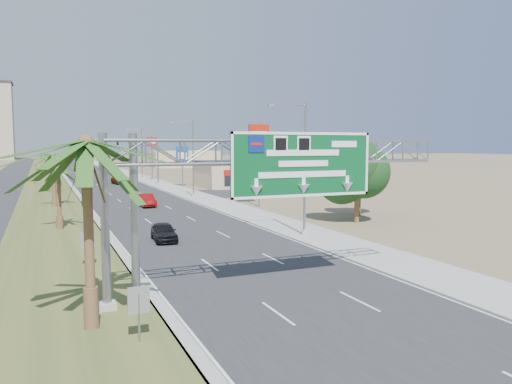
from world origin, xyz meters
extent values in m
plane|color=#8C7A59|center=(0.00, 0.00, 0.00)|extent=(600.00, 600.00, 0.00)
cube|color=#28282B|center=(0.00, 110.00, 0.01)|extent=(12.00, 300.00, 0.02)
cube|color=#9E9B93|center=(8.50, 110.00, 0.05)|extent=(4.00, 300.00, 0.10)
cube|color=#424E22|center=(-10.00, 110.00, 0.06)|extent=(7.00, 300.00, 0.12)
cube|color=#28282B|center=(-17.00, 110.00, 0.01)|extent=(8.00, 300.00, 0.02)
cylinder|color=gray|center=(-7.20, 10.00, 3.70)|extent=(0.36, 0.36, 7.40)
cylinder|color=gray|center=(-8.40, 10.00, 3.70)|extent=(0.36, 0.36, 7.40)
cube|color=#9E9B93|center=(-7.20, 10.00, 0.20)|extent=(0.70, 0.70, 0.40)
cube|color=#9E9B93|center=(-8.40, 10.00, 0.20)|extent=(0.70, 0.70, 0.40)
cube|color=#084C22|center=(0.50, 9.52, 6.00)|extent=(7.20, 0.12, 3.00)
cube|color=navy|center=(-1.90, 9.44, 6.95)|extent=(0.75, 0.03, 0.75)
cone|color=white|center=(0.50, 9.44, 4.85)|extent=(0.56, 0.56, 0.45)
cylinder|color=brown|center=(-9.20, 8.00, 3.50)|extent=(0.36, 0.36, 7.00)
cylinder|color=brown|center=(-9.20, 8.00, 0.84)|extent=(0.54, 0.54, 1.68)
cylinder|color=brown|center=(-9.50, 32.00, 2.50)|extent=(0.36, 0.36, 5.00)
cylinder|color=brown|center=(-9.50, 32.00, 0.60)|extent=(0.54, 0.54, 1.20)
cylinder|color=brown|center=(-9.50, 48.00, 2.90)|extent=(0.36, 0.36, 5.80)
cylinder|color=brown|center=(-9.50, 48.00, 0.70)|extent=(0.54, 0.54, 1.39)
cylinder|color=brown|center=(-9.50, 66.00, 2.25)|extent=(0.36, 0.36, 4.50)
cylinder|color=brown|center=(-9.50, 66.00, 0.54)|extent=(0.54, 0.54, 1.08)
cylinder|color=brown|center=(-9.50, 85.00, 2.60)|extent=(0.36, 0.36, 5.20)
cylinder|color=brown|center=(-9.50, 85.00, 0.62)|extent=(0.54, 0.54, 1.25)
cylinder|color=brown|center=(-9.50, 110.00, 2.40)|extent=(0.36, 0.36, 4.80)
cylinder|color=brown|center=(-9.50, 110.00, 0.58)|extent=(0.54, 0.54, 1.15)
cylinder|color=gray|center=(7.50, 22.00, 5.00)|extent=(0.20, 0.20, 10.00)
cylinder|color=gray|center=(6.10, 22.00, 9.85)|extent=(2.80, 0.12, 0.12)
cube|color=slate|center=(4.70, 22.00, 9.75)|extent=(0.50, 0.22, 0.18)
cylinder|color=#9E9B93|center=(7.50, 22.00, 0.25)|extent=(0.44, 0.44, 0.50)
cylinder|color=gray|center=(7.50, 52.00, 5.00)|extent=(0.20, 0.20, 10.00)
cylinder|color=gray|center=(6.10, 52.00, 9.85)|extent=(2.80, 0.12, 0.12)
cube|color=slate|center=(4.70, 52.00, 9.75)|extent=(0.50, 0.22, 0.18)
cylinder|color=#9E9B93|center=(7.50, 52.00, 0.25)|extent=(0.44, 0.44, 0.50)
cylinder|color=gray|center=(7.50, 88.00, 5.00)|extent=(0.20, 0.20, 10.00)
cylinder|color=gray|center=(6.10, 88.00, 9.85)|extent=(2.80, 0.12, 0.12)
cube|color=slate|center=(4.70, 88.00, 9.75)|extent=(0.50, 0.22, 0.18)
cylinder|color=#9E9B93|center=(7.50, 88.00, 0.25)|extent=(0.44, 0.44, 0.50)
cylinder|color=gray|center=(7.20, 72.00, 4.00)|extent=(0.28, 0.28, 8.00)
cylinder|color=gray|center=(2.20, 72.00, 7.70)|extent=(10.00, 0.18, 0.18)
cube|color=black|center=(3.70, 71.80, 7.30)|extent=(0.32, 0.18, 0.95)
cube|color=black|center=(0.70, 71.80, 7.30)|extent=(0.32, 0.18, 0.95)
cube|color=black|center=(-1.80, 71.80, 7.30)|extent=(0.32, 0.18, 0.95)
sphere|color=red|center=(3.70, 71.68, 7.60)|extent=(0.22, 0.22, 0.22)
imported|color=black|center=(7.20, 72.00, 7.00)|extent=(0.16, 0.16, 0.60)
cylinder|color=#9E9B93|center=(7.20, 72.00, 0.30)|extent=(0.56, 0.56, 0.60)
cube|color=tan|center=(22.00, 66.00, 2.00)|extent=(18.00, 10.00, 4.00)
cylinder|color=brown|center=(15.00, 26.00, 1.95)|extent=(0.44, 0.44, 3.90)
sphere|color=black|center=(15.00, 26.00, 4.55)|extent=(4.50, 4.50, 4.50)
cylinder|color=brown|center=(18.00, 30.00, 1.65)|extent=(0.44, 0.44, 3.30)
sphere|color=black|center=(18.00, 30.00, 3.85)|extent=(3.50, 3.50, 3.50)
cylinder|color=gray|center=(-7.80, 6.00, 0.90)|extent=(0.08, 0.08, 1.80)
cube|color=slate|center=(-7.80, 6.00, 1.60)|extent=(0.75, 0.06, 0.95)
cylinder|color=gray|center=(-8.50, 18.00, 0.90)|extent=(0.08, 0.08, 1.80)
cube|color=slate|center=(-8.50, 18.00, 1.60)|extent=(0.75, 0.06, 0.95)
cube|color=tan|center=(30.00, 140.00, 2.50)|extent=(20.00, 12.00, 5.00)
imported|color=black|center=(-2.78, 24.18, 0.66)|extent=(1.81, 3.98, 1.33)
imported|color=maroon|center=(-0.07, 44.80, 0.70)|extent=(1.60, 4.31, 1.41)
imported|color=gray|center=(2.00, 78.62, 0.73)|extent=(2.96, 5.45, 1.45)
imported|color=black|center=(-3.54, 81.23, 0.78)|extent=(2.63, 5.56, 1.57)
cylinder|color=gray|center=(11.47, 39.73, 4.68)|extent=(0.20, 0.20, 9.36)
cube|color=#B81F0E|center=(11.47, 39.73, 7.96)|extent=(2.40, 0.32, 2.40)
cube|color=white|center=(11.47, 39.55, 7.96)|extent=(1.68, 0.06, 0.84)
cylinder|color=gray|center=(10.52, 68.81, 3.42)|extent=(0.20, 0.20, 6.83)
cube|color=#0F4192|center=(10.52, 68.81, 5.13)|extent=(2.02, 0.54, 3.00)
cube|color=white|center=(10.52, 68.63, 5.13)|extent=(1.39, 0.21, 1.05)
cylinder|color=gray|center=(9.00, 85.60, 4.28)|extent=(0.20, 0.20, 8.55)
cube|color=red|center=(9.00, 85.60, 7.45)|extent=(2.21, 0.40, 1.80)
cube|color=white|center=(9.00, 85.42, 7.45)|extent=(1.54, 0.11, 0.63)
camera|label=1|loc=(-10.70, -10.94, 6.92)|focal=35.00mm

